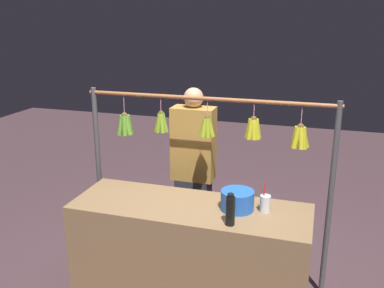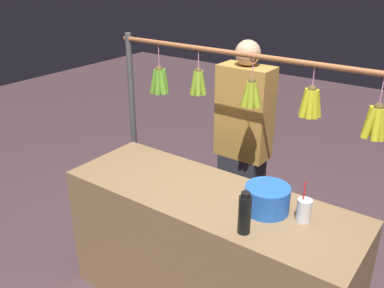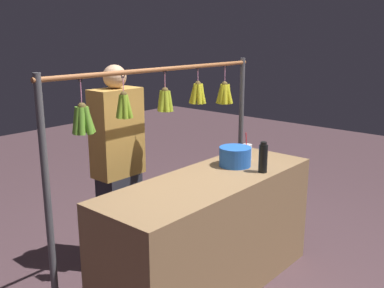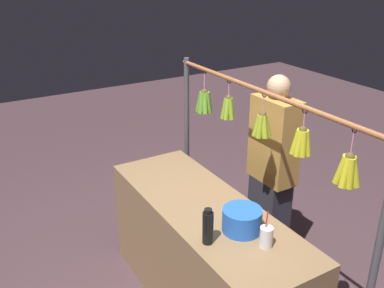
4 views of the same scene
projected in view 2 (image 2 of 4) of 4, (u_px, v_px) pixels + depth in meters
name	position (u px, v px, depth m)	size (l,w,h in m)	color
market_counter	(207.00, 254.00, 2.63)	(1.79, 0.62, 0.85)	olive
display_rack	(250.00, 120.00, 2.65)	(2.07, 0.15, 1.62)	#4C4C51
water_bottle	(245.00, 214.00, 2.08)	(0.06, 0.06, 0.23)	black
blue_bucket	(267.00, 199.00, 2.27)	(0.24, 0.24, 0.15)	blue
drink_cup	(304.00, 210.00, 2.19)	(0.08, 0.08, 0.22)	silver
vendor_person	(243.00, 151.00, 3.15)	(0.38, 0.21, 1.61)	#2D2D38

